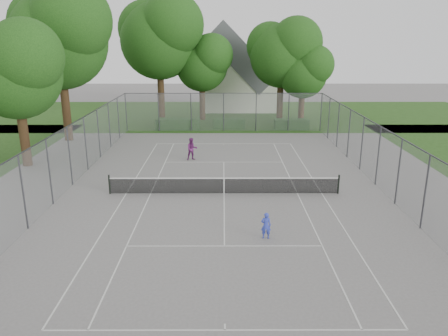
{
  "coord_description": "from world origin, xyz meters",
  "views": [
    {
      "loc": [
        -0.05,
        -22.99,
        8.43
      ],
      "look_at": [
        0.0,
        1.0,
        1.2
      ],
      "focal_mm": 35.0,
      "sensor_mm": 36.0,
      "label": 1
    }
  ],
  "objects_px": {
    "tennis_net": "(224,185)",
    "girl_player": "(266,225)",
    "house": "(240,75)",
    "woman_player": "(192,149)"
  },
  "relations": [
    {
      "from": "house",
      "to": "woman_player",
      "type": "height_order",
      "value": "house"
    },
    {
      "from": "tennis_net",
      "to": "woman_player",
      "type": "height_order",
      "value": "woman_player"
    },
    {
      "from": "house",
      "to": "girl_player",
      "type": "bearing_deg",
      "value": -90.33
    },
    {
      "from": "tennis_net",
      "to": "woman_player",
      "type": "xyz_separation_m",
      "value": [
        -2.26,
        7.03,
        0.29
      ]
    },
    {
      "from": "house",
      "to": "tennis_net",
      "type": "bearing_deg",
      "value": -93.85
    },
    {
      "from": "house",
      "to": "woman_player",
      "type": "relative_size",
      "value": 6.4
    },
    {
      "from": "tennis_net",
      "to": "woman_player",
      "type": "relative_size",
      "value": 8.07
    },
    {
      "from": "girl_player",
      "to": "woman_player",
      "type": "distance_m",
      "value": 13.31
    },
    {
      "from": "tennis_net",
      "to": "girl_player",
      "type": "relative_size",
      "value": 10.76
    },
    {
      "from": "girl_player",
      "to": "woman_player",
      "type": "height_order",
      "value": "woman_player"
    }
  ]
}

